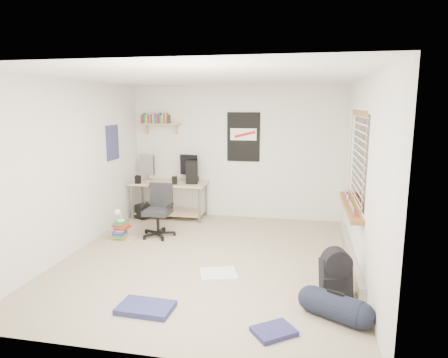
% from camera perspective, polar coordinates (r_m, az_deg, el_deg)
% --- Properties ---
extents(floor, '(4.00, 4.50, 0.01)m').
position_cam_1_polar(floor, '(5.76, -2.27, -11.39)').
color(floor, gray).
rests_on(floor, ground).
extents(ceiling, '(4.00, 4.50, 0.01)m').
position_cam_1_polar(ceiling, '(5.35, -2.47, 14.40)').
color(ceiling, white).
rests_on(ceiling, ground).
extents(back_wall, '(4.00, 0.01, 2.50)m').
position_cam_1_polar(back_wall, '(7.60, 1.68, 3.79)').
color(back_wall, silver).
rests_on(back_wall, ground).
extents(left_wall, '(0.01, 4.50, 2.50)m').
position_cam_1_polar(left_wall, '(6.20, -20.69, 1.57)').
color(left_wall, silver).
rests_on(left_wall, ground).
extents(right_wall, '(0.01, 4.50, 2.50)m').
position_cam_1_polar(right_wall, '(5.31, 19.15, 0.26)').
color(right_wall, silver).
rests_on(right_wall, ground).
extents(desk, '(1.49, 0.75, 0.66)m').
position_cam_1_polar(desk, '(7.75, -7.79, -2.82)').
color(desk, '#CBC48D').
rests_on(desk, floor).
extents(monitor_left, '(0.36, 0.21, 0.39)m').
position_cam_1_polar(monitor_left, '(7.88, -10.87, 0.95)').
color(monitor_left, '#B8B8BD').
rests_on(monitor_left, desk).
extents(monitor_right, '(0.41, 0.15, 0.44)m').
position_cam_1_polar(monitor_right, '(7.60, -5.00, 0.92)').
color(monitor_right, '#A4A3A8').
rests_on(monitor_right, desk).
extents(pc_tower, '(0.29, 0.48, 0.47)m').
position_cam_1_polar(pc_tower, '(7.58, -4.53, 1.02)').
color(pc_tower, black).
rests_on(pc_tower, desk).
extents(keyboard, '(0.39, 0.23, 0.02)m').
position_cam_1_polar(keyboard, '(7.49, -9.34, -0.95)').
color(keyboard, black).
rests_on(keyboard, desk).
extents(speaker_left, '(0.10, 0.10, 0.18)m').
position_cam_1_polar(speaker_left, '(7.62, -12.19, -0.22)').
color(speaker_left, black).
rests_on(speaker_left, desk).
extents(speaker_right, '(0.11, 0.11, 0.18)m').
position_cam_1_polar(speaker_right, '(7.45, -7.07, -0.32)').
color(speaker_right, black).
rests_on(speaker_right, desk).
extents(office_chair, '(0.58, 0.58, 0.87)m').
position_cam_1_polar(office_chair, '(6.64, -9.48, -4.03)').
color(office_chair, black).
rests_on(office_chair, floor).
extents(wall_shelf, '(0.80, 0.22, 0.24)m').
position_cam_1_polar(wall_shelf, '(7.82, -9.07, 7.76)').
color(wall_shelf, tan).
rests_on(wall_shelf, back_wall).
extents(poster_back_wall, '(0.62, 0.03, 0.92)m').
position_cam_1_polar(poster_back_wall, '(7.52, 2.79, 6.01)').
color(poster_back_wall, black).
rests_on(poster_back_wall, back_wall).
extents(poster_left_wall, '(0.02, 0.42, 0.60)m').
position_cam_1_polar(poster_left_wall, '(7.20, -15.64, 5.03)').
color(poster_left_wall, navy).
rests_on(poster_left_wall, left_wall).
extents(window, '(0.10, 1.50, 1.26)m').
position_cam_1_polar(window, '(5.57, 18.31, 2.84)').
color(window, brown).
rests_on(window, right_wall).
extents(baseboard_heater, '(0.08, 2.50, 0.18)m').
position_cam_1_polar(baseboard_heater, '(5.90, 17.58, -10.36)').
color(baseboard_heater, '#B7B2A8').
rests_on(baseboard_heater, floor).
extents(backpack, '(0.39, 0.34, 0.44)m').
position_cam_1_polar(backpack, '(4.86, 15.65, -13.47)').
color(backpack, black).
rests_on(backpack, floor).
extents(duffel_bag, '(0.38, 0.38, 0.55)m').
position_cam_1_polar(duffel_bag, '(4.38, 15.56, -17.13)').
color(duffel_bag, black).
rests_on(duffel_bag, floor).
extents(tshirt, '(0.55, 0.51, 0.04)m').
position_cam_1_polar(tshirt, '(5.23, -0.80, -13.43)').
color(tshirt, silver).
rests_on(tshirt, floor).
extents(jeans_a, '(0.59, 0.39, 0.06)m').
position_cam_1_polar(jeans_a, '(4.52, -11.12, -17.61)').
color(jeans_a, navy).
rests_on(jeans_a, floor).
extents(jeans_b, '(0.48, 0.46, 0.05)m').
position_cam_1_polar(jeans_b, '(4.09, 7.14, -20.76)').
color(jeans_b, navy).
rests_on(jeans_b, floor).
extents(book_stack, '(0.47, 0.41, 0.29)m').
position_cam_1_polar(book_stack, '(6.70, -14.52, -7.12)').
color(book_stack, brown).
rests_on(book_stack, floor).
extents(desk_lamp, '(0.18, 0.22, 0.19)m').
position_cam_1_polar(desk_lamp, '(6.61, -14.53, -5.28)').
color(desk_lamp, white).
rests_on(desk_lamp, book_stack).
extents(subwoofer, '(0.32, 0.32, 0.27)m').
position_cam_1_polar(subwoofer, '(7.81, -11.43, -4.54)').
color(subwoofer, black).
rests_on(subwoofer, floor).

